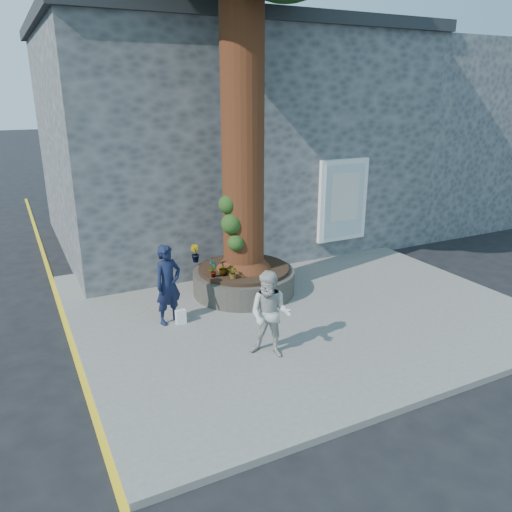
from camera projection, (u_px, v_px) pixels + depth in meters
name	position (u px, v px, depth m)	size (l,w,h in m)	color
ground	(251.00, 341.00, 9.43)	(120.00, 120.00, 0.00)	black
pavement	(292.00, 305.00, 10.89)	(9.00, 8.00, 0.12)	slate
yellow_line	(75.00, 354.00, 8.97)	(0.10, 30.00, 0.01)	yellow
stone_shop	(221.00, 136.00, 15.59)	(10.30, 8.30, 6.30)	#444748
neighbour_shop	(414.00, 132.00, 19.06)	(6.00, 8.00, 6.00)	#444748
planter	(244.00, 280.00, 11.33)	(2.30, 2.30, 0.60)	black
man	(168.00, 285.00, 9.69)	(0.58, 0.38, 1.60)	#121833
woman	(270.00, 315.00, 8.47)	(0.75, 0.58, 1.54)	#BAB9B2
shopping_bag	(181.00, 317.00, 9.85)	(0.20, 0.12, 0.28)	white
plant_a	(213.00, 268.00, 10.57)	(0.21, 0.14, 0.40)	gray
plant_b	(195.00, 253.00, 11.53)	(0.22, 0.22, 0.41)	gray
plant_c	(223.00, 268.00, 10.68)	(0.20, 0.20, 0.35)	gray
plant_d	(234.00, 273.00, 10.51)	(0.25, 0.22, 0.27)	gray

